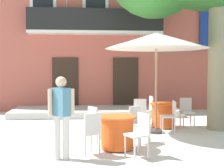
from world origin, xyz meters
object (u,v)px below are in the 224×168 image
(cafe_table_middle, at_px, (164,115))
(cafe_chair_middle_1, at_px, (170,114))
(cafe_chair_near_tree_0, at_px, (138,122))
(cafe_chair_near_tree_3, at_px, (140,132))
(cafe_chair_middle_2, at_px, (187,110))
(cafe_chair_near_tree_1, at_px, (96,122))
(pedestrian_near_entrance, at_px, (61,113))
(cafe_umbrella, at_px, (156,41))
(cafe_chair_middle_0, at_px, (140,111))
(cafe_chair_near_tree_2, at_px, (90,131))
(cafe_table_near_tree, at_px, (117,132))
(cafe_chair_middle_3, at_px, (154,108))

(cafe_table_middle, distance_m, cafe_chair_middle_1, 0.77)
(cafe_chair_middle_1, bearing_deg, cafe_chair_near_tree_0, -135.69)
(cafe_chair_near_tree_3, bearing_deg, cafe_chair_middle_2, 56.40)
(cafe_chair_near_tree_1, height_order, pedestrian_near_entrance, pedestrian_near_entrance)
(cafe_chair_near_tree_1, height_order, cafe_umbrella, cafe_umbrella)
(cafe_chair_near_tree_0, bearing_deg, cafe_chair_near_tree_1, 174.90)
(cafe_umbrella, bearing_deg, cafe_chair_middle_0, 114.63)
(cafe_chair_middle_1, xyz_separation_m, cafe_chair_middle_2, (0.75, 0.82, 0.00))
(cafe_chair_near_tree_2, relative_size, cafe_chair_near_tree_3, 1.00)
(cafe_chair_middle_0, bearing_deg, cafe_umbrella, -65.37)
(cafe_chair_near_tree_1, xyz_separation_m, cafe_umbrella, (1.73, 1.03, 2.08))
(cafe_chair_middle_2, relative_size, cafe_umbrella, 0.31)
(cafe_chair_near_tree_3, bearing_deg, cafe_umbrella, 69.14)
(cafe_chair_near_tree_1, distance_m, cafe_chair_middle_1, 2.38)
(cafe_umbrella, bearing_deg, cafe_chair_near_tree_0, -122.24)
(cafe_chair_near_tree_3, height_order, pedestrian_near_entrance, pedestrian_near_entrance)
(cafe_chair_near_tree_0, relative_size, cafe_chair_near_tree_2, 1.00)
(cafe_table_near_tree, bearing_deg, cafe_chair_near_tree_3, -57.54)
(cafe_umbrella, height_order, pedestrian_near_entrance, cafe_umbrella)
(cafe_chair_middle_0, bearing_deg, cafe_table_near_tree, -111.56)
(cafe_table_near_tree, bearing_deg, cafe_chair_near_tree_1, 127.73)
(cafe_chair_near_tree_1, bearing_deg, cafe_chair_near_tree_0, -5.10)
(cafe_chair_near_tree_2, relative_size, cafe_chair_middle_2, 1.00)
(cafe_chair_near_tree_0, relative_size, cafe_chair_middle_0, 1.00)
(cafe_chair_middle_0, height_order, cafe_umbrella, cafe_umbrella)
(cafe_chair_middle_2, relative_size, pedestrian_near_entrance, 0.54)
(cafe_chair_middle_1, distance_m, cafe_chair_middle_3, 1.50)
(cafe_chair_near_tree_0, distance_m, cafe_chair_middle_3, 2.78)
(cafe_chair_near_tree_1, bearing_deg, pedestrian_near_entrance, -120.00)
(cafe_chair_near_tree_1, relative_size, cafe_chair_near_tree_3, 1.00)
(cafe_chair_near_tree_2, distance_m, cafe_chair_middle_2, 4.18)
(cafe_chair_near_tree_1, distance_m, cafe_umbrella, 2.89)
(cafe_chair_near_tree_3, bearing_deg, cafe_chair_middle_3, 72.91)
(cafe_chair_near_tree_1, bearing_deg, cafe_chair_near_tree_3, -54.90)
(pedestrian_near_entrance, bearing_deg, cafe_chair_near_tree_3, 1.60)
(cafe_chair_near_tree_0, relative_size, pedestrian_near_entrance, 0.54)
(cafe_chair_near_tree_2, xyz_separation_m, cafe_chair_middle_2, (3.05, 2.86, 0.00))
(cafe_chair_middle_1, bearing_deg, cafe_chair_near_tree_3, -119.79)
(cafe_chair_near_tree_1, distance_m, cafe_table_middle, 2.78)
(cafe_chair_near_tree_0, height_order, cafe_chair_near_tree_1, same)
(cafe_table_middle, xyz_separation_m, cafe_chair_middle_3, (-0.13, 0.74, 0.14))
(cafe_chair_near_tree_2, relative_size, cafe_chair_middle_1, 1.00)
(cafe_chair_middle_1, height_order, cafe_chair_middle_2, same)
(cafe_chair_near_tree_1, bearing_deg, cafe_table_near_tree, -52.27)
(cafe_table_middle, height_order, cafe_chair_middle_1, cafe_chair_middle_1)
(cafe_chair_middle_2, bearing_deg, cafe_chair_near_tree_1, -147.78)
(cafe_table_near_tree, distance_m, cafe_umbrella, 3.03)
(cafe_chair_near_tree_0, bearing_deg, cafe_chair_middle_3, 69.05)
(cafe_chair_near_tree_3, xyz_separation_m, cafe_umbrella, (0.86, 2.26, 2.08))
(cafe_table_near_tree, xyz_separation_m, cafe_chair_near_tree_0, (0.56, 0.51, 0.14))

